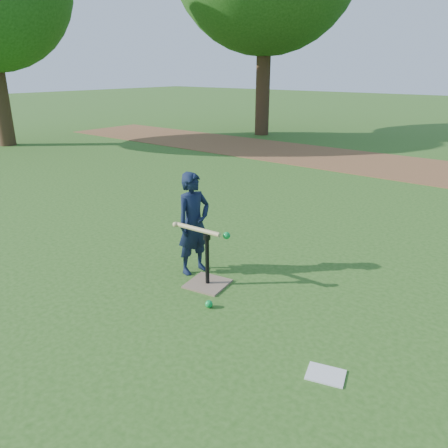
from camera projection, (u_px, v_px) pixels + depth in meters
The scene contains 7 objects.
ground at pixel (209, 273), 5.24m from camera, with size 80.00×80.00×0.00m, color #285116.
dirt_strip at pixel (407, 168), 10.75m from camera, with size 24.00×3.00×0.01m, color brown.
child at pixel (194, 223), 5.10m from camera, with size 0.45×0.29×1.22m, color black.
wiffle_ball_ground at pixel (209, 304), 4.48m from camera, with size 0.08×0.08×0.08m, color #0D963A.
clipboard at pixel (326, 375), 3.50m from camera, with size 0.30×0.23×0.01m, color silver.
batting_tee at pixel (207, 276), 4.93m from camera, with size 0.50×0.50×0.61m.
swing_action at pixel (201, 230), 4.80m from camera, with size 0.71×0.20×0.09m.
Camera 1 is at (3.10, -3.58, 2.33)m, focal length 35.00 mm.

